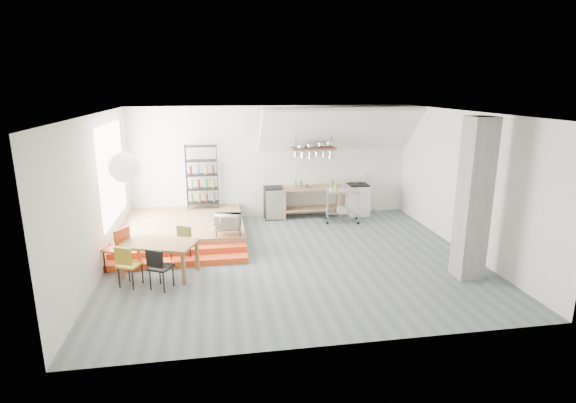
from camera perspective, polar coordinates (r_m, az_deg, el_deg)
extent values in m
plane|color=slate|center=(10.10, 0.63, -7.25)|extent=(8.00, 8.00, 0.00)
cube|color=silver|center=(13.02, -2.04, 5.02)|extent=(8.00, 0.04, 3.20)
cube|color=silver|center=(9.77, -23.11, 0.64)|extent=(0.04, 7.00, 3.20)
cube|color=silver|center=(11.03, 21.59, 2.27)|extent=(0.04, 7.00, 3.20)
cube|color=white|center=(9.40, 0.68, 11.18)|extent=(8.00, 7.00, 0.02)
cube|color=white|center=(12.67, 6.48, 9.01)|extent=(4.40, 1.44, 1.32)
cube|color=white|center=(11.16, -21.38, 3.47)|extent=(0.02, 2.50, 2.20)
cube|color=#8D6446|center=(11.82, -13.14, -3.34)|extent=(3.00, 3.00, 0.40)
cube|color=#ED4D1B|center=(10.03, -13.76, -7.45)|extent=(3.00, 0.35, 0.13)
cube|color=#ED4D1B|center=(10.33, -13.64, -6.39)|extent=(3.00, 0.35, 0.27)
cube|color=slate|center=(9.43, 22.52, 0.22)|extent=(0.50, 0.50, 3.20)
cube|color=#8D6446|center=(13.01, 3.01, 1.77)|extent=(1.80, 0.60, 0.06)
cube|color=#8D6446|center=(13.16, 2.97, -0.91)|extent=(1.70, 0.55, 0.04)
cube|color=#8D6446|center=(13.51, 6.18, 0.23)|extent=(0.06, 0.06, 0.86)
cube|color=#8D6446|center=(13.18, -0.71, -0.06)|extent=(0.06, 0.06, 0.86)
cube|color=#8D6446|center=(13.10, 6.69, -0.24)|extent=(0.06, 0.06, 0.86)
cube|color=#8D6446|center=(12.76, -0.41, -0.55)|extent=(0.06, 0.06, 0.86)
cube|color=white|center=(13.47, 8.81, 0.18)|extent=(0.60, 0.60, 0.90)
cube|color=black|center=(13.36, 8.89, 2.13)|extent=(0.58, 0.58, 0.03)
cube|color=white|center=(13.60, 8.54, 2.92)|extent=(0.60, 0.05, 0.25)
cylinder|color=black|center=(13.53, 9.27, 2.38)|extent=(0.18, 0.18, 0.02)
cylinder|color=black|center=(13.45, 8.14, 2.35)|extent=(0.18, 0.18, 0.02)
cylinder|color=black|center=(13.27, 9.65, 2.13)|extent=(0.18, 0.18, 0.02)
cylinder|color=black|center=(13.19, 8.50, 2.09)|extent=(0.18, 0.18, 0.02)
cube|color=#41281A|center=(12.61, 3.27, 6.76)|extent=(1.20, 0.50, 0.05)
cylinder|color=black|center=(12.44, 1.03, 9.35)|extent=(0.02, 0.02, 1.15)
cylinder|color=black|center=(12.66, 5.55, 9.37)|extent=(0.02, 0.02, 1.15)
cylinder|color=silver|center=(12.48, 1.06, 6.05)|extent=(0.16, 0.16, 0.12)
cylinder|color=silver|center=(12.52, 1.96, 5.98)|extent=(0.20, 0.20, 0.16)
cylinder|color=silver|center=(12.56, 2.86, 5.91)|extent=(0.16, 0.16, 0.20)
cylinder|color=silver|center=(12.60, 3.76, 6.11)|extent=(0.20, 0.20, 0.12)
cylinder|color=silver|center=(12.65, 4.64, 6.03)|extent=(0.16, 0.16, 0.16)
cylinder|color=silver|center=(12.70, 5.52, 5.96)|extent=(0.20, 0.20, 0.20)
cylinder|color=black|center=(12.85, -8.97, 3.37)|extent=(0.02, 0.02, 1.80)
cylinder|color=black|center=(12.88, -12.71, 3.21)|extent=(0.02, 0.02, 1.80)
cylinder|color=black|center=(12.50, -8.95, 3.06)|extent=(0.02, 0.02, 1.80)
cylinder|color=black|center=(12.52, -12.79, 2.89)|extent=(0.02, 0.02, 1.80)
cube|color=black|center=(12.85, -10.70, -0.14)|extent=(0.88, 0.38, 0.02)
cube|color=black|center=(12.75, -10.78, 1.59)|extent=(0.88, 0.38, 0.02)
cube|color=black|center=(12.67, -10.87, 3.36)|extent=(0.88, 0.38, 0.02)
cube|color=black|center=(12.60, -10.95, 5.14)|extent=(0.88, 0.38, 0.02)
cube|color=black|center=(12.54, -11.04, 6.94)|extent=(0.88, 0.38, 0.03)
cylinder|color=#2E7431|center=(12.81, -10.73, 0.46)|extent=(0.07, 0.07, 0.24)
cylinder|color=olive|center=(12.72, -10.81, 2.21)|extent=(0.07, 0.07, 0.24)
cylinder|color=maroon|center=(12.65, -10.90, 3.98)|extent=(0.07, 0.07, 0.24)
cube|color=#8D6446|center=(10.49, -7.65, -3.36)|extent=(0.60, 0.40, 0.03)
cylinder|color=black|center=(10.69, -6.21, -3.44)|extent=(0.02, 0.02, 0.13)
cylinder|color=black|center=(10.67, -9.11, -3.57)|extent=(0.02, 0.02, 0.13)
cylinder|color=black|center=(10.36, -6.10, -4.02)|extent=(0.02, 0.02, 0.13)
cylinder|color=black|center=(10.35, -9.10, -4.14)|extent=(0.02, 0.02, 0.13)
sphere|color=white|center=(9.33, -20.06, 4.09)|extent=(0.60, 0.60, 0.60)
cube|color=brown|center=(9.43, -16.09, -5.16)|extent=(1.65, 1.27, 0.05)
cube|color=brown|center=(9.58, -11.47, -6.77)|extent=(0.08, 0.08, 0.64)
cube|color=brown|center=(10.13, -18.43, -6.05)|extent=(0.08, 0.08, 0.64)
cube|color=brown|center=(8.99, -13.13, -8.32)|extent=(0.08, 0.08, 0.64)
cube|color=brown|center=(9.57, -20.43, -7.43)|extent=(0.08, 0.08, 0.64)
cube|color=gold|center=(9.17, -19.44, -7.58)|extent=(0.51, 0.51, 0.04)
cube|color=gold|center=(8.96, -20.22, -6.54)|extent=(0.34, 0.20, 0.33)
cylinder|color=black|center=(9.23, -20.66, -9.02)|extent=(0.03, 0.03, 0.42)
cylinder|color=black|center=(9.05, -19.12, -9.34)|extent=(0.03, 0.03, 0.42)
cylinder|color=black|center=(9.45, -19.54, -8.36)|extent=(0.03, 0.03, 0.42)
cylinder|color=black|center=(9.28, -18.00, -8.65)|extent=(0.03, 0.03, 0.42)
cube|color=black|center=(8.88, -15.83, -8.06)|extent=(0.51, 0.51, 0.04)
cube|color=black|center=(8.67, -16.59, -7.00)|extent=(0.33, 0.21, 0.33)
cylinder|color=black|center=(8.94, -17.09, -9.51)|extent=(0.03, 0.03, 0.41)
cylinder|color=black|center=(8.77, -15.50, -9.86)|extent=(0.03, 0.03, 0.41)
cylinder|color=black|center=(9.16, -15.95, -8.83)|extent=(0.03, 0.03, 0.41)
cylinder|color=black|center=(8.99, -14.38, -9.16)|extent=(0.03, 0.03, 0.41)
cube|color=#53602D|center=(9.93, -13.52, -5.50)|extent=(0.51, 0.51, 0.04)
cube|color=#53602D|center=(9.99, -13.07, -3.95)|extent=(0.32, 0.21, 0.32)
cylinder|color=black|center=(10.04, -12.28, -6.49)|extent=(0.03, 0.03, 0.41)
cylinder|color=black|center=(10.20, -13.68, -6.24)|extent=(0.03, 0.03, 0.41)
cylinder|color=black|center=(9.82, -13.21, -7.05)|extent=(0.03, 0.03, 0.41)
cylinder|color=black|center=(9.98, -14.64, -6.79)|extent=(0.03, 0.03, 0.41)
cube|color=#BA491A|center=(9.94, -21.00, -5.63)|extent=(0.60, 0.60, 0.04)
cube|color=#BA491A|center=(9.73, -20.29, -4.31)|extent=(0.25, 0.37, 0.38)
cylinder|color=black|center=(9.80, -20.80, -7.47)|extent=(0.03, 0.03, 0.48)
cylinder|color=black|center=(10.03, -19.46, -6.83)|extent=(0.03, 0.03, 0.48)
cylinder|color=black|center=(10.03, -22.28, -7.11)|extent=(0.03, 0.03, 0.48)
cylinder|color=black|center=(10.26, -20.93, -6.49)|extent=(0.03, 0.03, 0.48)
cube|color=silver|center=(12.58, 6.98, 1.36)|extent=(1.00, 0.68, 0.04)
cube|color=silver|center=(12.73, 6.90, -1.26)|extent=(1.00, 0.68, 0.03)
cylinder|color=silver|center=(12.95, 8.73, -0.34)|extent=(0.03, 0.03, 0.89)
sphere|color=black|center=(13.07, 8.66, -2.12)|extent=(0.08, 0.08, 0.08)
cylinder|color=silver|center=(12.87, 4.91, -0.32)|extent=(0.03, 0.03, 0.89)
sphere|color=black|center=(12.98, 4.87, -2.12)|extent=(0.08, 0.08, 0.08)
cylinder|color=silver|center=(12.52, 8.99, -0.87)|extent=(0.03, 0.03, 0.89)
sphere|color=black|center=(12.64, 8.92, -2.71)|extent=(0.08, 0.08, 0.08)
cylinder|color=silver|center=(12.43, 5.04, -0.85)|extent=(0.03, 0.03, 0.89)
sphere|color=black|center=(12.55, 5.00, -2.71)|extent=(0.08, 0.08, 0.08)
cube|color=black|center=(12.97, -1.82, -0.16)|extent=(0.54, 0.54, 0.92)
imported|color=beige|center=(10.44, -7.68, -2.46)|extent=(0.65, 0.51, 0.32)
imported|color=silver|center=(12.92, 2.53, 1.95)|extent=(0.28, 0.28, 0.06)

